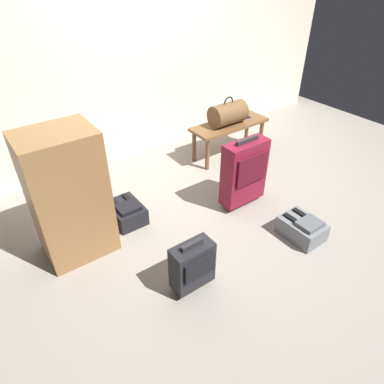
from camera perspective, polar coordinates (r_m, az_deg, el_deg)
The scene contains 10 objects.
ground_plane at distance 3.47m, azimuth 5.23°, elevation -2.74°, with size 6.60×6.60×0.00m, color gray.
back_wall at distance 4.14m, azimuth -9.54°, elevation 24.61°, with size 6.00×0.10×2.80m, color silver.
bench at distance 4.27m, azimuth 6.26°, elevation 10.56°, with size 1.00×0.36×0.43m.
duffel_bag_brown at distance 4.17m, azimuth 6.03°, elevation 12.93°, with size 0.44×0.26×0.34m.
cell_phone at distance 4.46m, azimuth 8.95°, elevation 12.44°, with size 0.07×0.14×0.01m.
suitcase_upright_burgundy at distance 3.36m, azimuth 8.75°, elevation 3.35°, with size 0.46×0.21×0.73m.
suitcase_small_charcoal at distance 2.56m, azimuth 0.09°, elevation -12.15°, with size 0.32×0.19×0.46m.
backpack_dark at distance 3.31m, azimuth -10.92°, elevation -3.31°, with size 0.28×0.38×0.21m.
backpack_grey at distance 3.23m, azimuth 17.94°, elevation -5.79°, with size 0.28×0.38×0.21m.
side_cabinet at distance 2.85m, azimuth -20.00°, elevation -0.68°, with size 0.56×0.44×1.10m.
Camera 1 is at (-1.86, -2.03, 2.11)m, focal length 31.83 mm.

